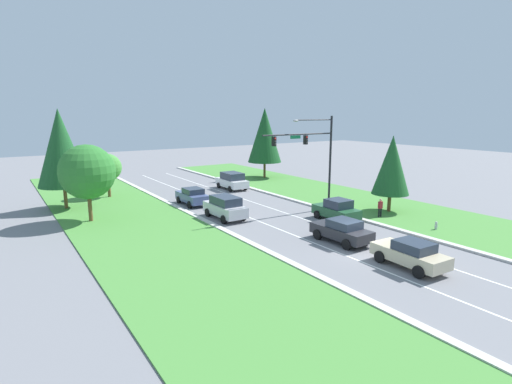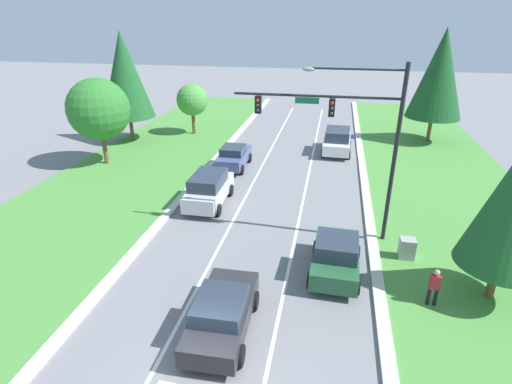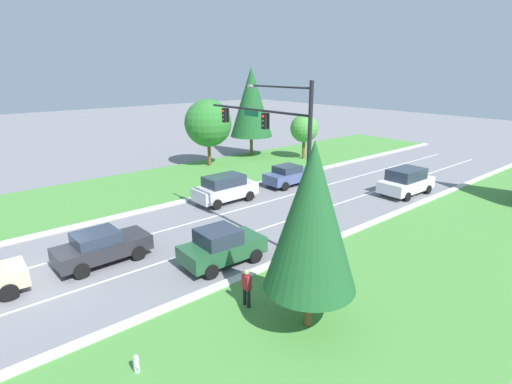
# 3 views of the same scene
# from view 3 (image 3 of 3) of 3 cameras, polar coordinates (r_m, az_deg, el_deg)

# --- Properties ---
(ground_plane) EXTENTS (160.00, 160.00, 0.00)m
(ground_plane) POSITION_cam_3_polar(r_m,az_deg,el_deg) (20.88, -26.56, -10.80)
(ground_plane) COLOR slate
(curb_strip_right) EXTENTS (0.50, 90.00, 0.15)m
(curb_strip_right) POSITION_cam_3_polar(r_m,az_deg,el_deg) (16.08, -21.20, -18.56)
(curb_strip_right) COLOR beige
(curb_strip_right) RESTS_ON ground_plane
(curb_strip_left) EXTENTS (0.50, 90.00, 0.15)m
(curb_strip_left) POSITION_cam_3_polar(r_m,az_deg,el_deg) (25.97, -29.77, -5.67)
(curb_strip_left) COLOR beige
(curb_strip_left) RESTS_ON ground_plane
(grass_verge_left) EXTENTS (10.00, 90.00, 0.08)m
(grass_verge_left) POSITION_cam_3_polar(r_m,az_deg,el_deg) (30.91, -31.72, -2.62)
(grass_verge_left) COLOR #4C8E3D
(grass_verge_left) RESTS_ON ground_plane
(lane_stripe_inner_left) EXTENTS (0.14, 81.00, 0.01)m
(lane_stripe_inner_left) POSITION_cam_3_polar(r_m,az_deg,el_deg) (22.48, -27.74, -8.96)
(lane_stripe_inner_left) COLOR white
(lane_stripe_inner_left) RESTS_ON ground_plane
(lane_stripe_inner_right) EXTENTS (0.14, 81.00, 0.01)m
(lane_stripe_inner_right) POSITION_cam_3_polar(r_m,az_deg,el_deg) (19.31, -25.17, -12.92)
(lane_stripe_inner_right) COLOR white
(lane_stripe_inner_right) RESTS_ON ground_plane
(traffic_signal_mast) EXTENTS (7.71, 0.41, 8.68)m
(traffic_signal_mast) POSITION_cam_3_polar(r_m,az_deg,el_deg) (20.05, 3.15, 7.33)
(traffic_signal_mast) COLOR black
(traffic_signal_mast) RESTS_ON ground_plane
(forest_sedan) EXTENTS (2.24, 4.18, 1.84)m
(forest_sedan) POSITION_cam_3_polar(r_m,az_deg,el_deg) (19.62, -4.94, -7.74)
(forest_sedan) COLOR #235633
(forest_sedan) RESTS_ON ground_plane
(silver_suv) EXTENTS (2.13, 4.64, 1.96)m
(silver_suv) POSITION_cam_3_polar(r_m,az_deg,el_deg) (28.45, -4.43, 0.53)
(silver_suv) COLOR silver
(silver_suv) RESTS_ON ground_plane
(white_suv) EXTENTS (2.38, 4.72, 2.00)m
(white_suv) POSITION_cam_3_polar(r_m,az_deg,el_deg) (32.19, 20.65, 1.44)
(white_suv) COLOR white
(white_suv) RESTS_ON ground_plane
(slate_blue_sedan) EXTENTS (2.01, 4.32, 1.69)m
(slate_blue_sedan) POSITION_cam_3_polar(r_m,az_deg,el_deg) (32.62, 4.71, 2.42)
(slate_blue_sedan) COLOR #475684
(slate_blue_sedan) RESTS_ON ground_plane
(charcoal_sedan) EXTENTS (2.16, 4.52, 1.66)m
(charcoal_sedan) POSITION_cam_3_polar(r_m,az_deg,el_deg) (21.07, -21.21, -7.26)
(charcoal_sedan) COLOR #28282D
(charcoal_sedan) RESTS_ON ground_plane
(utility_cabinet) EXTENTS (0.70, 0.60, 1.06)m
(utility_cabinet) POSITION_cam_3_polar(r_m,az_deg,el_deg) (18.64, 5.67, -10.48)
(utility_cabinet) COLOR #9E9E99
(utility_cabinet) RESTS_ON ground_plane
(pedestrian) EXTENTS (0.40, 0.23, 1.69)m
(pedestrian) POSITION_cam_3_polar(r_m,az_deg,el_deg) (16.17, -1.35, -13.39)
(pedestrian) COLOR black
(pedestrian) RESTS_ON ground_plane
(fire_hydrant) EXTENTS (0.34, 0.20, 0.70)m
(fire_hydrant) POSITION_cam_3_polar(r_m,az_deg,el_deg) (14.06, -16.72, -22.52)
(fire_hydrant) COLOR #B7B7BC
(fire_hydrant) RESTS_ON ground_plane
(conifer_near_right_tree) EXTENTS (3.32, 3.32, 6.99)m
(conifer_near_right_tree) POSITION_cam_3_polar(r_m,az_deg,el_deg) (13.73, 7.98, -3.61)
(conifer_near_right_tree) COLOR brown
(conifer_near_right_tree) RESTS_ON ground_plane
(oak_near_left_tree) EXTENTS (2.89, 2.89, 4.71)m
(oak_near_left_tree) POSITION_cam_3_polar(r_m,az_deg,el_deg) (41.97, 6.91, 9.00)
(oak_near_left_tree) COLOR brown
(oak_near_left_tree) RESTS_ON ground_plane
(oak_far_left_tree) EXTENTS (4.49, 4.49, 6.45)m
(oak_far_left_tree) POSITION_cam_3_polar(r_m,az_deg,el_deg) (38.70, -6.84, 9.74)
(oak_far_left_tree) COLOR brown
(oak_far_left_tree) RESTS_ON ground_plane
(conifer_mid_left_tree) EXTENTS (4.48, 4.48, 9.38)m
(conifer_mid_left_tree) POSITION_cam_3_polar(r_m,az_deg,el_deg) (42.95, -0.68, 12.72)
(conifer_mid_left_tree) COLOR brown
(conifer_mid_left_tree) RESTS_ON ground_plane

